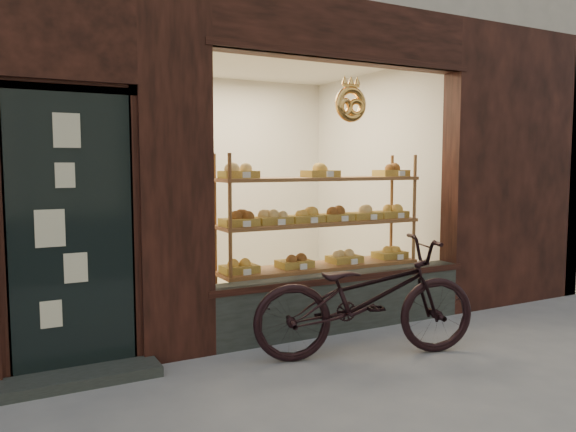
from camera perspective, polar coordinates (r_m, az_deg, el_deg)
ground at (r=3.79m, az=18.50°, el=-19.95°), size 90.00×90.00×0.00m
display_shelf at (r=5.77m, az=3.28°, el=-2.16°), size 2.20×0.45×1.70m
bicycle at (r=4.74m, az=7.90°, el=-8.22°), size 2.00×1.18×0.99m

